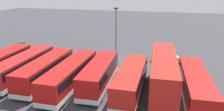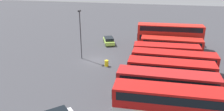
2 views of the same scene
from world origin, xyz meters
The scene contains 12 objects.
ground_plane centered at (0.00, 0.00, 0.00)m, with size 140.00×140.00×0.00m, color #38383D.
bus_single_deck_near_end centered at (-12.51, 11.61, 1.62)m, with size 3.15×11.56×2.95m.
bus_double_decker_second centered at (-9.10, 11.71, 2.45)m, with size 3.18×12.08×4.55m.
bus_single_deck_third centered at (-5.63, 11.97, 1.62)m, with size 2.63×10.50×2.95m.
bus_single_deck_fourth centered at (-1.66, 11.08, 1.62)m, with size 3.01×10.33×2.95m.
bus_single_deck_fifth centered at (1.62, 12.06, 1.62)m, with size 2.62×11.90×2.95m.
bus_single_deck_sixth centered at (5.24, 11.56, 1.62)m, with size 2.70×11.07×2.95m.
bus_single_deck_seventh centered at (8.78, 11.08, 1.62)m, with size 2.71×11.60×2.95m.
bus_single_deck_far_end centered at (12.42, 11.06, 1.62)m, with size 2.92×11.01×2.95m.
car_small_green centered at (-9.12, -0.02, 0.70)m, with size 4.48×3.17×1.43m.
lamp_post_tall centered at (-0.38, -2.68, 4.73)m, with size 0.70×0.30×8.09m.
waste_bin_yellow centered at (1.89, 2.19, 0.47)m, with size 0.60×0.60×0.95m, color yellow.
Camera 2 is at (32.39, 9.76, 13.70)m, focal length 35.44 mm.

